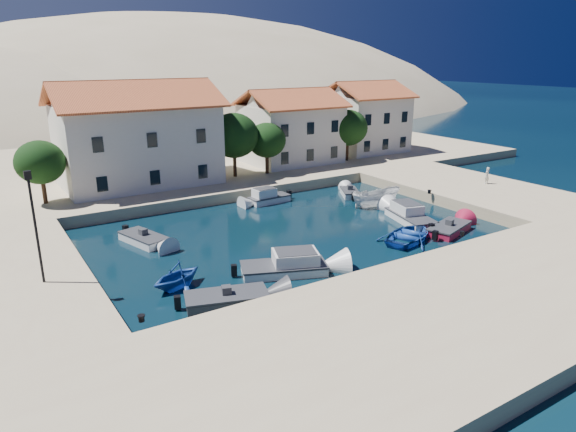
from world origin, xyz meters
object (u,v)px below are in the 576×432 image
Objects in this scene: cabin_cruiser_south at (284,266)px; cabin_cruiser_east at (411,216)px; lamppost at (34,217)px; building_left at (137,132)px; building_right at (365,116)px; rowboat_south at (409,240)px; boat_east at (376,206)px; pedestrian at (487,175)px; building_mid at (291,125)px.

cabin_cruiser_east is at bearing 34.57° from cabin_cruiser_south.
lamppost reaches higher than cabin_cruiser_east.
building_left is 1.56× the size of building_right.
boat_east reaches higher than rowboat_south.
cabin_cruiser_south reaches higher than boat_east.
cabin_cruiser_east is at bearing -175.69° from boat_east.
lamppost is (-41.50, -22.00, -0.72)m from building_right.
cabin_cruiser_south is 27.36m from pedestrian.
lamppost is 28.33m from boat_east.
lamppost is (-29.50, -21.00, -0.47)m from building_mid.
lamppost reaches higher than boat_east.
building_mid is 22.52m from cabin_cruiser_east.
pedestrian is (15.77, 5.59, 1.81)m from rowboat_south.
building_left is at bearing -176.82° from building_mid.
building_right is at bearing 4.76° from building_mid.
cabin_cruiser_east is (3.15, 3.03, 0.48)m from rowboat_south.
cabin_cruiser_east reaches higher than boat_east.
cabin_cruiser_south is at bearing 117.97° from cabin_cruiser_east.
rowboat_south is (10.94, 0.20, -0.48)m from cabin_cruiser_south.
cabin_cruiser_south is 1.04× the size of cabin_cruiser_east.
cabin_cruiser_south is at bearing -123.37° from building_mid.
building_left is at bearing -42.35° from pedestrian.
cabin_cruiser_south is at bearing -17.64° from lamppost.
cabin_cruiser_south is 16.79m from boat_east.
cabin_cruiser_east is at bearing -96.39° from building_mid.
lamppost is 1.32× the size of boat_east.
building_right is 2.01× the size of boat_east.
building_right is 1.66× the size of cabin_cruiser_south.
boat_east is (0.60, 4.87, -0.48)m from cabin_cruiser_east.
pedestrian is (28.16, -18.32, -4.12)m from building_left.
building_left reaches higher than building_right.
building_left reaches higher than cabin_cruiser_east.
pedestrian is at bearing -63.51° from cabin_cruiser_east.
cabin_cruiser_south is (-28.54, -26.12, -5.00)m from building_right.
building_right is at bearing -26.26° from boat_east.
boat_east is (-1.85, -17.01, -5.22)m from building_mid.
lamppost reaches higher than pedestrian.
cabin_cruiser_south is at bearing 2.94° from pedestrian.
building_right is 27.52m from cabin_cruiser_east.
cabin_cruiser_east is (-2.45, -21.88, -4.75)m from building_mid.
boat_east is at bearing 50.52° from cabin_cruiser_south.
building_mid is at bearing -71.56° from pedestrian.
building_left reaches higher than building_mid.
lamppost is 39.81m from pedestrian.
pedestrian is (26.71, 5.80, 1.34)m from cabin_cruiser_south.
cabin_cruiser_south is (1.46, -24.12, -5.46)m from building_left.
boat_east is (-13.85, -18.01, -5.47)m from building_right.
building_right is at bearing 64.09° from cabin_cruiser_south.
rowboat_south is at bearing -102.68° from building_mid.
lamppost is at bearing -152.07° from building_right.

